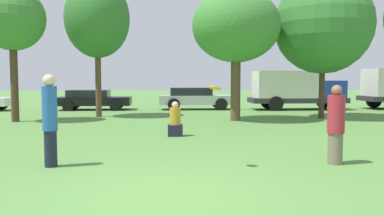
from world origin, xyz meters
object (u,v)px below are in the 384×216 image
(tree_2, at_px, (97,19))
(delivery_truck_blue, at_px, (295,89))
(person_catcher, at_px, (336,125))
(tree_4, at_px, (323,25))
(parked_car_black, at_px, (93,99))
(bystander_sitting, at_px, (175,122))
(parked_car_silver, at_px, (195,98))
(tree_1, at_px, (12,19))
(frisbee, at_px, (215,88))
(tree_3, at_px, (236,27))
(person_thrower, at_px, (50,119))

(tree_2, relative_size, delivery_truck_blue, 1.14)
(person_catcher, height_order, tree_4, tree_4)
(person_catcher, distance_m, tree_4, 11.11)
(tree_4, distance_m, delivery_truck_blue, 6.16)
(tree_2, bearing_deg, parked_car_black, 104.37)
(bystander_sitting, relative_size, parked_car_silver, 0.24)
(tree_1, relative_size, tree_2, 0.88)
(tree_2, height_order, parked_car_black, tree_2)
(frisbee, xyz_separation_m, parked_car_silver, (0.58, 15.99, -0.94))
(tree_4, relative_size, parked_car_black, 1.51)
(tree_3, relative_size, delivery_truck_blue, 0.99)
(parked_car_silver, bearing_deg, bystander_sitting, -97.66)
(bystander_sitting, height_order, tree_2, tree_2)
(frisbee, bearing_deg, parked_car_black, 109.14)
(tree_3, distance_m, delivery_truck_blue, 8.25)
(tree_1, bearing_deg, tree_3, -0.26)
(tree_4, distance_m, parked_car_black, 13.60)
(parked_car_black, distance_m, delivery_truck_blue, 12.21)
(person_thrower, distance_m, frisbee, 3.46)
(frisbee, distance_m, delivery_truck_blue, 16.92)
(frisbee, height_order, parked_car_silver, frisbee)
(tree_2, xyz_separation_m, tree_3, (6.36, -2.06, -0.59))
(frisbee, bearing_deg, tree_2, 110.98)
(frisbee, distance_m, tree_2, 12.62)
(bystander_sitting, bearing_deg, tree_2, 118.44)
(person_catcher, bearing_deg, tree_1, -41.18)
(person_thrower, height_order, tree_1, tree_1)
(person_thrower, distance_m, delivery_truck_blue, 18.20)
(person_catcher, distance_m, tree_1, 14.14)
(frisbee, distance_m, tree_1, 12.40)
(frisbee, relative_size, tree_3, 0.05)
(tree_1, bearing_deg, delivery_truck_blue, 23.37)
(frisbee, bearing_deg, tree_3, 78.12)
(tree_4, height_order, delivery_truck_blue, tree_4)
(person_thrower, height_order, parked_car_black, person_thrower)
(tree_1, bearing_deg, tree_4, 3.43)
(person_catcher, height_order, delivery_truck_blue, delivery_truck_blue)
(parked_car_silver, bearing_deg, tree_2, -138.40)
(bystander_sitting, height_order, tree_4, tree_4)
(person_thrower, height_order, bystander_sitting, person_thrower)
(person_catcher, relative_size, tree_2, 0.26)
(frisbee, xyz_separation_m, bystander_sitting, (-0.74, 4.71, -1.20))
(tree_1, xyz_separation_m, parked_car_black, (2.02, 6.60, -3.73))
(person_catcher, xyz_separation_m, parked_car_black, (-8.21, 15.71, -0.21))
(tree_1, xyz_separation_m, tree_3, (9.55, -0.04, -0.25))
(tree_4, bearing_deg, parked_car_silver, 134.30)
(tree_1, height_order, delivery_truck_blue, tree_1)
(parked_car_silver, height_order, delivery_truck_blue, delivery_truck_blue)
(person_catcher, relative_size, parked_car_silver, 0.37)
(delivery_truck_blue, bearing_deg, bystander_sitting, -125.14)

